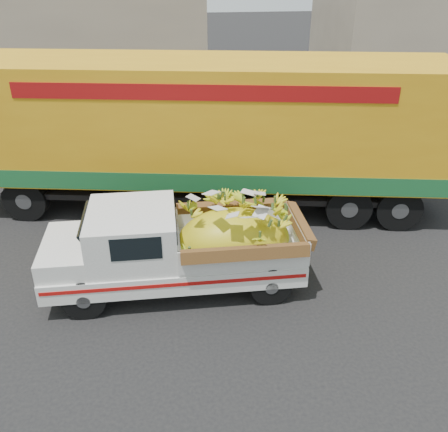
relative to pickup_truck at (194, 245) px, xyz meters
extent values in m
plane|color=black|center=(0.38, 0.28, -0.94)|extent=(100.00, 100.00, 0.00)
cube|color=gray|center=(0.38, 5.97, -0.86)|extent=(60.00, 0.25, 0.15)
cube|color=gray|center=(0.38, 8.07, -0.87)|extent=(60.00, 4.00, 0.14)
cylinder|color=black|center=(-2.09, -0.76, -0.54)|extent=(0.81, 0.24, 0.80)
cylinder|color=black|center=(-2.09, 0.78, -0.54)|extent=(0.81, 0.24, 0.80)
cylinder|color=black|center=(1.40, -0.78, -0.54)|extent=(0.81, 0.24, 0.80)
cylinder|color=black|center=(1.41, 0.77, -0.54)|extent=(0.81, 0.24, 0.80)
cube|color=silver|center=(-0.40, 0.00, -0.35)|extent=(4.99, 1.82, 0.41)
cube|color=#A50F0C|center=(-0.40, -0.90, -0.28)|extent=(4.88, 0.03, 0.07)
cube|color=silver|center=(-2.84, 0.01, -0.46)|extent=(0.11, 1.76, 0.15)
cube|color=silver|center=(-2.43, 0.01, 0.05)|extent=(0.91, 1.70, 0.38)
cube|color=silver|center=(-1.16, 0.01, 0.33)|extent=(1.65, 1.74, 0.95)
cube|color=black|center=(-1.06, -0.86, 0.51)|extent=(0.90, 0.01, 0.44)
cube|color=silver|center=(0.87, 0.00, 0.13)|extent=(2.44, 1.81, 0.54)
ellipsoid|color=yellow|center=(0.77, 0.00, 0.01)|extent=(2.21, 1.45, 1.36)
cylinder|color=black|center=(5.07, 1.69, -0.39)|extent=(1.14, 0.51, 1.10)
cylinder|color=black|center=(5.43, 3.66, -0.39)|extent=(1.14, 0.51, 1.10)
cylinder|color=black|center=(3.89, 1.91, -0.39)|extent=(1.14, 0.51, 1.10)
cylinder|color=black|center=(4.25, 3.87, -0.39)|extent=(1.14, 0.51, 1.10)
cylinder|color=black|center=(-3.98, 3.35, -0.39)|extent=(1.14, 0.51, 1.10)
cylinder|color=black|center=(-3.62, 5.32, -0.39)|extent=(1.14, 0.51, 1.10)
cube|color=black|center=(0.63, 3.52, -0.16)|extent=(11.98, 3.15, 0.36)
cube|color=orange|center=(0.63, 3.52, 1.44)|extent=(12.02, 4.59, 2.84)
cube|color=#19582B|center=(0.63, 3.52, 0.27)|extent=(12.08, 4.62, 0.45)
cube|color=maroon|center=(0.40, 2.28, 2.41)|extent=(8.27, 1.54, 0.35)
camera|label=1|loc=(-0.47, -8.39, 5.12)|focal=40.00mm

